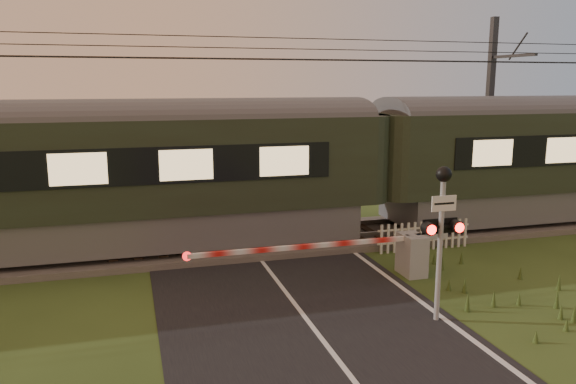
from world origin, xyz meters
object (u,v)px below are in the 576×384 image
object	(u,v)px
picket_fence	(424,236)
crossing_signal	(442,216)
boom_gate	(400,253)
train	(372,164)
catenary_mast	(490,113)

from	to	relation	value
picket_fence	crossing_signal	bearing A→B (deg)	-116.48
crossing_signal	boom_gate	bearing A→B (deg)	78.66
train	catenary_mast	bearing A→B (deg)	21.15
train	catenary_mast	distance (m)	6.34
boom_gate	crossing_signal	bearing A→B (deg)	-101.34
boom_gate	picket_fence	bearing A→B (deg)	46.82
boom_gate	train	bearing A→B (deg)	77.14
boom_gate	picket_fence	world-z (taller)	boom_gate
boom_gate	catenary_mast	bearing A→B (deg)	41.98
boom_gate	picket_fence	xyz separation A→B (m)	(1.72, 1.83, -0.16)
picket_fence	catenary_mast	distance (m)	7.20
crossing_signal	picket_fence	xyz separation A→B (m)	(2.26, 4.53, -1.78)
train	crossing_signal	world-z (taller)	train
crossing_signal	catenary_mast	world-z (taller)	catenary_mast
train	picket_fence	distance (m)	2.81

